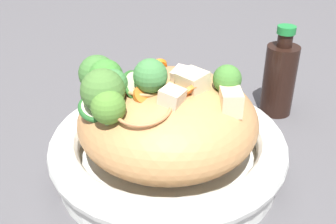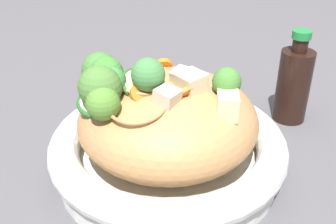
{
  "view_description": "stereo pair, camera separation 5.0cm",
  "coord_description": "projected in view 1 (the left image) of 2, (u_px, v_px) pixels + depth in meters",
  "views": [
    {
      "loc": [
        -0.43,
        -0.06,
        0.34
      ],
      "look_at": [
        0.0,
        0.0,
        0.09
      ],
      "focal_mm": 42.88,
      "sensor_mm": 36.0,
      "label": 1
    },
    {
      "loc": [
        -0.42,
        -0.11,
        0.34
      ],
      "look_at": [
        0.0,
        0.0,
        0.09
      ],
      "focal_mm": 42.88,
      "sensor_mm": 36.0,
      "label": 2
    }
  ],
  "objects": [
    {
      "name": "serving_bowl",
      "position": [
        168.0,
        150.0,
        0.53
      ],
      "size": [
        0.31,
        0.31,
        0.06
      ],
      "color": "white",
      "rests_on": "ground_plane"
    },
    {
      "name": "zucchini_slices",
      "position": [
        115.0,
        98.0,
        0.46
      ],
      "size": [
        0.08,
        0.09,
        0.05
      ],
      "color": "beige",
      "rests_on": "serving_bowl"
    },
    {
      "name": "broccoli_florets",
      "position": [
        120.0,
        84.0,
        0.46
      ],
      "size": [
        0.13,
        0.21,
        0.07
      ],
      "color": "#8CB76F",
      "rests_on": "serving_bowl"
    },
    {
      "name": "noodle_heap",
      "position": [
        168.0,
        119.0,
        0.51
      ],
      "size": [
        0.23,
        0.23,
        0.11
      ],
      "color": "tan",
      "rests_on": "serving_bowl"
    },
    {
      "name": "ground_plane",
      "position": [
        168.0,
        170.0,
        0.55
      ],
      "size": [
        3.0,
        3.0,
        0.0
      ],
      "primitive_type": "plane",
      "color": "#4F4E51"
    },
    {
      "name": "soy_sauce_bottle",
      "position": [
        279.0,
        78.0,
        0.66
      ],
      "size": [
        0.05,
        0.05,
        0.15
      ],
      "color": "black",
      "rests_on": "ground_plane"
    },
    {
      "name": "carrot_coins",
      "position": [
        162.0,
        83.0,
        0.48
      ],
      "size": [
        0.12,
        0.08,
        0.03
      ],
      "color": "orange",
      "rests_on": "serving_bowl"
    },
    {
      "name": "chicken_chunks",
      "position": [
        199.0,
        90.0,
        0.46
      ],
      "size": [
        0.08,
        0.1,
        0.04
      ],
      "color": "beige",
      "rests_on": "serving_bowl"
    }
  ]
}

